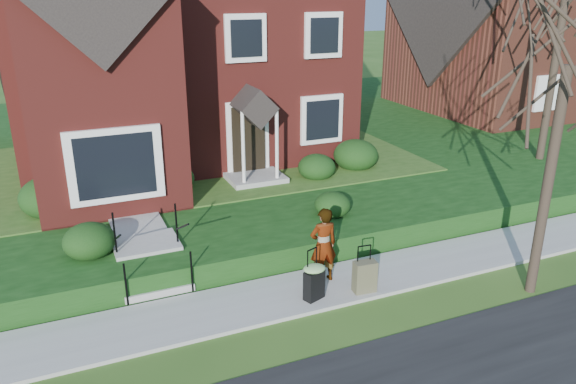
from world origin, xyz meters
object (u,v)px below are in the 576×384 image
suitcase_black (314,280)px  tree_verge (572,40)px  front_steps (150,259)px  woman (323,245)px  suitcase_olive (365,276)px

suitcase_black → tree_verge: (4.33, -1.38, 4.56)m
front_steps → suitcase_black: size_ratio=1.86×
woman → suitcase_black: 0.88m
suitcase_black → suitcase_olive: size_ratio=1.08×
front_steps → suitcase_black: front_steps is taller
suitcase_olive → tree_verge: 5.81m
front_steps → suitcase_black: (2.81, -2.23, 0.03)m
woman → suitcase_black: size_ratio=1.51×
front_steps → woman: bearing=-26.1°
front_steps → tree_verge: size_ratio=0.28×
front_steps → woman: woman is taller
woman → suitcase_olive: (0.57, -0.75, -0.49)m
front_steps → woman: size_ratio=1.23×
woman → suitcase_black: bearing=52.6°
suitcase_black → tree_verge: size_ratio=0.15×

